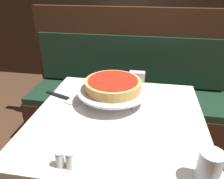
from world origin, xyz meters
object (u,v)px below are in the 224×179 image
at_px(pizza_pan_stand, 113,91).
at_px(salt_shaker, 60,159).
at_px(dining_table_front, 117,131).
at_px(dining_table_rear, 126,48).
at_px(pizza_server, 65,98).
at_px(pepper_shaker, 70,160).
at_px(booth_bench, 126,104).
at_px(condiment_caddy, 135,36).
at_px(deep_dish_pizza, 113,85).
at_px(water_glass_near, 209,167).
at_px(napkin_holder, 137,78).

xyz_separation_m(pizza_pan_stand, salt_shaker, (-0.11, -0.50, -0.04)).
bearing_deg(dining_table_front, pizza_pan_stand, 109.23).
bearing_deg(dining_table_rear, pizza_server, -97.19).
bearing_deg(pepper_shaker, salt_shaker, 180.00).
relative_size(dining_table_rear, pepper_shaker, 11.17).
distance_m(dining_table_front, booth_bench, 0.85).
height_order(dining_table_rear, pizza_server, pizza_server).
relative_size(salt_shaker, condiment_caddy, 0.40).
distance_m(salt_shaker, condiment_caddy, 1.95).
distance_m(booth_bench, salt_shaker, 1.24).
bearing_deg(dining_table_rear, condiment_caddy, -12.09).
xyz_separation_m(booth_bench, salt_shaker, (-0.12, -1.16, 0.43)).
height_order(dining_table_front, pizza_server, pizza_server).
relative_size(booth_bench, deep_dish_pizza, 5.65).
relative_size(dining_table_front, deep_dish_pizza, 2.79).
relative_size(dining_table_rear, pizza_pan_stand, 1.88).
bearing_deg(water_glass_near, pizza_server, 146.10).
height_order(dining_table_rear, water_glass_near, water_glass_near).
bearing_deg(water_glass_near, deep_dish_pizza, 130.69).
height_order(pizza_server, condiment_caddy, condiment_caddy).
distance_m(pepper_shaker, condiment_caddy, 1.95).
bearing_deg(pizza_pan_stand, napkin_holder, 64.93).
relative_size(pizza_pan_stand, pepper_shaker, 5.95).
bearing_deg(pizza_server, dining_table_rear, 82.81).
distance_m(pepper_shaker, napkin_holder, 0.77).
xyz_separation_m(water_glass_near, pepper_shaker, (-0.48, -0.02, -0.03)).
xyz_separation_m(deep_dish_pizza, condiment_caddy, (0.00, 1.44, -0.06)).
bearing_deg(pepper_shaker, booth_bench, 85.76).
bearing_deg(water_glass_near, pizza_pan_stand, 130.69).
distance_m(dining_table_rear, water_glass_near, 2.01).
relative_size(dining_table_rear, water_glass_near, 6.07).
relative_size(booth_bench, salt_shaker, 27.81).
height_order(dining_table_rear, pizza_pan_stand, pizza_pan_stand).
height_order(booth_bench, pepper_shaker, booth_bench).
distance_m(deep_dish_pizza, condiment_caddy, 1.45).
height_order(booth_bench, pizza_server, booth_bench).
xyz_separation_m(pizza_server, pepper_shaker, (0.21, -0.49, 0.03)).
relative_size(water_glass_near, pepper_shaker, 1.84).
distance_m(water_glass_near, condiment_caddy, 1.96).
relative_size(napkin_holder, condiment_caddy, 0.64).
distance_m(dining_table_rear, pepper_shaker, 1.97).
height_order(dining_table_front, napkin_holder, napkin_holder).
height_order(water_glass_near, napkin_holder, water_glass_near).
xyz_separation_m(dining_table_front, pizza_server, (-0.33, 0.13, 0.10)).
distance_m(pizza_pan_stand, napkin_holder, 0.27).
bearing_deg(condiment_caddy, napkin_holder, -84.71).
relative_size(dining_table_front, dining_table_rear, 1.18).
bearing_deg(booth_bench, napkin_holder, -75.89).
distance_m(pizza_server, pepper_shaker, 0.53).
relative_size(dining_table_rear, condiment_caddy, 4.68).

